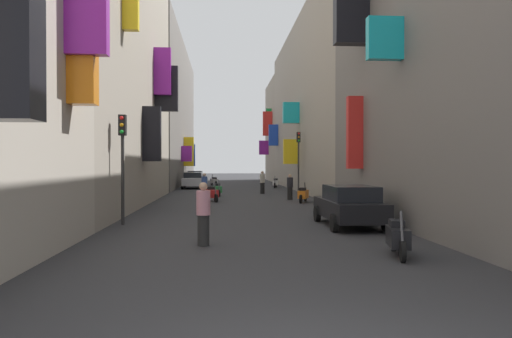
{
  "coord_description": "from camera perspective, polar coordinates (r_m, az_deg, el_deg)",
  "views": [
    {
      "loc": [
        -0.94,
        -4.45,
        2.22
      ],
      "look_at": [
        1.19,
        25.29,
        1.87
      ],
      "focal_mm": 32.39,
      "sensor_mm": 36.0,
      "label": 1
    }
  ],
  "objects": [
    {
      "name": "parked_car_black",
      "position": [
        16.66,
        11.45,
        -4.37
      ],
      "size": [
        1.9,
        4.11,
        1.45
      ],
      "color": "black",
      "rests_on": "ground"
    },
    {
      "name": "pedestrian_near_left",
      "position": [
        12.59,
        -6.51,
        -5.55
      ],
      "size": [
        0.51,
        0.51,
        1.72
      ],
      "color": "#262626",
      "rests_on": "ground"
    },
    {
      "name": "scooter_orange",
      "position": [
        26.5,
        5.84,
        -3.13
      ],
      "size": [
        0.83,
        1.89,
        1.13
      ],
      "color": "orange",
      "rests_on": "ground"
    },
    {
      "name": "building_right_near",
      "position": [
        17.38,
        28.03,
        15.07
      ],
      "size": [
        7.37,
        19.6,
        13.13
      ],
      "color": "slate",
      "rests_on": "ground"
    },
    {
      "name": "traffic_light_near_corner",
      "position": [
        17.45,
        -16.16,
        2.33
      ],
      "size": [
        0.26,
        0.34,
        3.99
      ],
      "color": "#2D2D2D",
      "rests_on": "ground"
    },
    {
      "name": "building_right_mid_b",
      "position": [
        59.51,
        4.55,
        4.61
      ],
      "size": [
        7.23,
        11.49,
        12.61
      ],
      "color": "#9E9384",
      "rests_on": "ground"
    },
    {
      "name": "scooter_silver",
      "position": [
        46.69,
        -5.22,
        -1.48
      ],
      "size": [
        0.79,
        1.84,
        1.13
      ],
      "color": "#ADADB2",
      "rests_on": "ground"
    },
    {
      "name": "ground_plane",
      "position": [
        34.54,
        -2.54,
        -3.01
      ],
      "size": [
        140.0,
        140.0,
        0.0
      ],
      "primitive_type": "plane",
      "color": "#2D2D30"
    },
    {
      "name": "pedestrian_crossing",
      "position": [
        28.41,
        4.22,
        -2.24
      ],
      "size": [
        0.45,
        0.45,
        1.57
      ],
      "color": "black",
      "rests_on": "ground"
    },
    {
      "name": "building_right_mid_a",
      "position": [
        39.81,
        8.97,
        7.48
      ],
      "size": [
        7.26,
        28.9,
        13.89
      ],
      "color": "#9E9384",
      "rests_on": "ground"
    },
    {
      "name": "pedestrian_near_right",
      "position": [
        29.23,
        -6.39,
        -2.11
      ],
      "size": [
        0.52,
        0.52,
        1.61
      ],
      "color": "black",
      "rests_on": "ground"
    },
    {
      "name": "parked_car_silver",
      "position": [
        41.79,
        -7.77,
        -1.33
      ],
      "size": [
        1.91,
        4.14,
        1.43
      ],
      "color": "#B7B7BC",
      "rests_on": "ground"
    },
    {
      "name": "building_left_mid_c",
      "position": [
        50.85,
        -12.13,
        6.53
      ],
      "size": [
        7.05,
        28.72,
        14.86
      ],
      "color": "slate",
      "rests_on": "ground"
    },
    {
      "name": "traffic_light_far_corner",
      "position": [
        34.04,
        5.27,
        2.11
      ],
      "size": [
        0.26,
        0.34,
        4.54
      ],
      "color": "#2D2D2D",
      "rests_on": "ground"
    },
    {
      "name": "scooter_black",
      "position": [
        11.67,
        17.1,
        -8.02
      ],
      "size": [
        0.67,
        1.84,
        1.13
      ],
      "color": "black",
      "rests_on": "ground"
    },
    {
      "name": "scooter_green",
      "position": [
        31.7,
        -4.76,
        -2.5
      ],
      "size": [
        0.61,
        1.89,
        1.13
      ],
      "color": "#287F3D",
      "rests_on": "ground"
    },
    {
      "name": "parked_car_grey",
      "position": [
        49.16,
        -7.52,
        -1.03
      ],
      "size": [
        1.83,
        4.27,
        1.44
      ],
      "color": "slate",
      "rests_on": "ground"
    },
    {
      "name": "pedestrian_mid_street",
      "position": [
        33.95,
        0.8,
        -1.67
      ],
      "size": [
        0.53,
        0.53,
        1.67
      ],
      "color": "black",
      "rests_on": "ground"
    },
    {
      "name": "scooter_white",
      "position": [
        42.26,
        2.42,
        -1.71
      ],
      "size": [
        0.67,
        1.86,
        1.13
      ],
      "color": "silver",
      "rests_on": "ground"
    },
    {
      "name": "building_left_mid_a",
      "position": [
        27.01,
        -19.97,
        16.96
      ],
      "size": [
        7.37,
        20.04,
        19.64
      ],
      "color": "#9E9384",
      "rests_on": "ground"
    },
    {
      "name": "scooter_red",
      "position": [
        27.21,
        -5.47,
        -3.03
      ],
      "size": [
        0.81,
        1.82,
        1.13
      ],
      "color": "red",
      "rests_on": "ground"
    }
  ]
}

